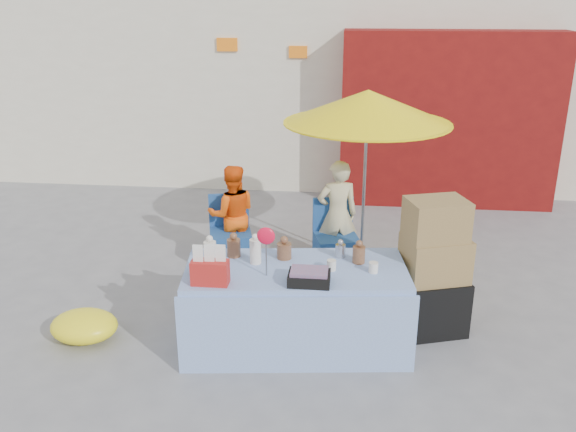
# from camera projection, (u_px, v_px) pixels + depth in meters

# --- Properties ---
(ground) EXTENTS (80.00, 80.00, 0.00)m
(ground) POSITION_uv_depth(u_px,v_px,m) (265.00, 334.00, 5.89)
(ground) COLOR slate
(ground) RESTS_ON ground
(market_table) EXTENTS (2.13, 1.18, 1.23)m
(market_table) POSITION_uv_depth(u_px,v_px,m) (295.00, 305.00, 5.58)
(market_table) COLOR #8DB2E1
(market_table) RESTS_ON ground
(chair_left) EXTENTS (0.58, 0.57, 0.85)m
(chair_left) POSITION_uv_depth(u_px,v_px,m) (231.00, 246.00, 7.26)
(chair_left) COLOR #1E498D
(chair_left) RESTS_ON ground
(chair_right) EXTENTS (0.58, 0.57, 0.85)m
(chair_right) POSITION_uv_depth(u_px,v_px,m) (336.00, 251.00, 7.14)
(chair_right) COLOR #1E498D
(chair_right) RESTS_ON ground
(vendor_orange) EXTENTS (0.69, 0.59, 1.22)m
(vendor_orange) POSITION_uv_depth(u_px,v_px,m) (232.00, 215.00, 7.27)
(vendor_orange) COLOR #FF590D
(vendor_orange) RESTS_ON ground
(vendor_beige) EXTENTS (0.54, 0.42, 1.31)m
(vendor_beige) POSITION_uv_depth(u_px,v_px,m) (337.00, 215.00, 7.12)
(vendor_beige) COLOR beige
(vendor_beige) RESTS_ON ground
(umbrella) EXTENTS (1.90, 1.90, 2.09)m
(umbrella) POSITION_uv_depth(u_px,v_px,m) (368.00, 108.00, 6.81)
(umbrella) COLOR gray
(umbrella) RESTS_ON ground
(box_stack) EXTENTS (0.73, 0.66, 1.34)m
(box_stack) POSITION_uv_depth(u_px,v_px,m) (433.00, 272.00, 5.75)
(box_stack) COLOR black
(box_stack) RESTS_ON ground
(tarp_bundle) EXTENTS (0.78, 0.72, 0.29)m
(tarp_bundle) POSITION_uv_depth(u_px,v_px,m) (84.00, 326.00, 5.74)
(tarp_bundle) COLOR yellow
(tarp_bundle) RESTS_ON ground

